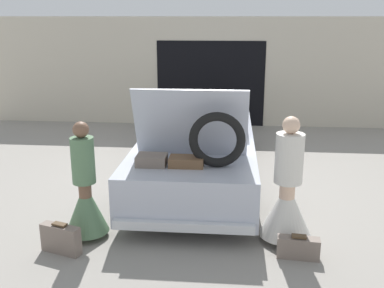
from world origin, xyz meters
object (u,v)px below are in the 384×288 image
suitcase_beside_left_person (61,239)px  car (199,143)px  suitcase_beside_right_person (298,248)px  person_left (86,197)px  person_right (287,198)px

suitcase_beside_left_person → car: bearing=63.2°
suitcase_beside_left_person → suitcase_beside_right_person: size_ratio=1.04×
person_left → car: bearing=154.7°
car → person_right: 2.69m
car → suitcase_beside_right_person: size_ratio=10.39×
person_right → suitcase_beside_right_person: 0.64m
suitcase_beside_left_person → suitcase_beside_right_person: (2.88, 0.13, -0.05)m
suitcase_beside_right_person → person_left: bearing=173.3°
suitcase_beside_right_person → suitcase_beside_left_person: bearing=-177.4°
car → person_left: bearing=-117.4°
car → suitcase_beside_left_person: size_ratio=9.95×
suitcase_beside_left_person → suitcase_beside_right_person: suitcase_beside_left_person is taller
person_left → suitcase_beside_right_person: person_left is taller
person_left → suitcase_beside_left_person: size_ratio=2.90×
person_left → suitcase_beside_left_person: bearing=-20.7°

